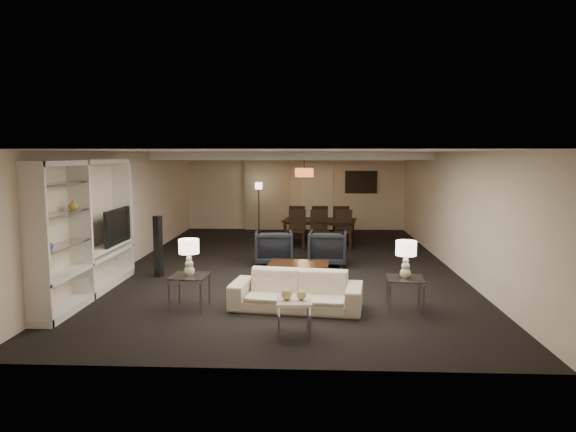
% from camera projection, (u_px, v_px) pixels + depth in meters
% --- Properties ---
extents(floor, '(11.00, 11.00, 0.00)m').
position_uv_depth(floor, '(288.00, 265.00, 11.32)').
color(floor, black).
rests_on(floor, ground).
extents(ceiling, '(7.00, 11.00, 0.02)m').
position_uv_depth(ceiling, '(288.00, 151.00, 11.02)').
color(ceiling, silver).
rests_on(ceiling, ground).
extents(wall_back, '(7.00, 0.02, 2.50)m').
position_uv_depth(wall_back, '(296.00, 191.00, 16.62)').
color(wall_back, beige).
rests_on(wall_back, ground).
extents(wall_front, '(7.00, 0.02, 2.50)m').
position_uv_depth(wall_front, '(266.00, 262.00, 5.71)').
color(wall_front, beige).
rests_on(wall_front, ground).
extents(wall_left, '(0.02, 11.00, 2.50)m').
position_uv_depth(wall_left, '(130.00, 208.00, 11.33)').
color(wall_left, beige).
rests_on(wall_left, ground).
extents(wall_right, '(0.02, 11.00, 2.50)m').
position_uv_depth(wall_right, '(451.00, 210.00, 11.01)').
color(wall_right, beige).
rests_on(wall_right, ground).
extents(ceiling_soffit, '(7.00, 4.00, 0.20)m').
position_uv_depth(ceiling_soffit, '(294.00, 156.00, 14.50)').
color(ceiling_soffit, silver).
rests_on(ceiling_soffit, ceiling).
extents(curtains, '(1.50, 0.12, 2.40)m').
position_uv_depth(curtains, '(268.00, 193.00, 16.59)').
color(curtains, beige).
rests_on(curtains, wall_back).
extents(door, '(0.90, 0.05, 2.10)m').
position_uv_depth(door, '(317.00, 197.00, 16.59)').
color(door, silver).
rests_on(door, wall_back).
extents(painting, '(0.95, 0.04, 0.65)m').
position_uv_depth(painting, '(361.00, 182.00, 16.45)').
color(painting, '#142D38').
rests_on(painting, wall_back).
extents(media_unit, '(0.38, 3.40, 2.35)m').
position_uv_depth(media_unit, '(88.00, 229.00, 8.75)').
color(media_unit, white).
rests_on(media_unit, wall_left).
extents(pendant_light, '(0.52, 0.52, 0.24)m').
position_uv_depth(pendant_light, '(304.00, 173.00, 14.55)').
color(pendant_light, '#D8591E').
rests_on(pendant_light, ceiling_soffit).
extents(sofa, '(2.15, 1.07, 0.60)m').
position_uv_depth(sofa, '(296.00, 291.00, 8.09)').
color(sofa, beige).
rests_on(sofa, floor).
extents(coffee_table, '(1.18, 0.75, 0.40)m').
position_uv_depth(coffee_table, '(299.00, 273.00, 9.69)').
color(coffee_table, black).
rests_on(coffee_table, floor).
extents(armchair_left, '(0.88, 0.91, 0.76)m').
position_uv_depth(armchair_left, '(274.00, 247.00, 11.38)').
color(armchair_left, black).
rests_on(armchair_left, floor).
extents(armchair_right, '(0.89, 0.91, 0.76)m').
position_uv_depth(armchair_right, '(328.00, 248.00, 11.33)').
color(armchair_right, black).
rests_on(armchair_right, floor).
extents(side_table_left, '(0.60, 0.60, 0.53)m').
position_uv_depth(side_table_left, '(190.00, 292.00, 8.17)').
color(side_table_left, white).
rests_on(side_table_left, floor).
extents(side_table_right, '(0.61, 0.61, 0.53)m').
position_uv_depth(side_table_right, '(405.00, 294.00, 8.02)').
color(side_table_right, white).
rests_on(side_table_right, floor).
extents(table_lamp_left, '(0.34, 0.34, 0.58)m').
position_uv_depth(table_lamp_left, '(189.00, 257.00, 8.11)').
color(table_lamp_left, beige).
rests_on(table_lamp_left, side_table_left).
extents(table_lamp_right, '(0.36, 0.36, 0.58)m').
position_uv_depth(table_lamp_right, '(406.00, 259.00, 7.95)').
color(table_lamp_right, beige).
rests_on(table_lamp_right, side_table_right).
extents(marble_table, '(0.50, 0.50, 0.47)m').
position_uv_depth(marble_table, '(294.00, 317.00, 7.01)').
color(marble_table, white).
rests_on(marble_table, floor).
extents(gold_gourd_a, '(0.15, 0.15, 0.15)m').
position_uv_depth(gold_gourd_a, '(287.00, 294.00, 6.98)').
color(gold_gourd_a, tan).
rests_on(gold_gourd_a, marble_table).
extents(gold_gourd_b, '(0.13, 0.13, 0.13)m').
position_uv_depth(gold_gourd_b, '(301.00, 295.00, 6.97)').
color(gold_gourd_b, '#CDBD6D').
rests_on(gold_gourd_b, marble_table).
extents(television, '(1.16, 0.15, 0.67)m').
position_uv_depth(television, '(111.00, 226.00, 9.72)').
color(television, black).
rests_on(television, media_unit).
extents(vase_blue, '(0.15, 0.15, 0.16)m').
position_uv_depth(vase_blue, '(48.00, 245.00, 7.43)').
color(vase_blue, '#2A3DB9').
rests_on(vase_blue, media_unit).
extents(vase_amber, '(0.15, 0.15, 0.16)m').
position_uv_depth(vase_amber, '(73.00, 205.00, 8.21)').
color(vase_amber, gold).
rests_on(vase_amber, media_unit).
extents(floor_speaker, '(0.17, 0.17, 1.23)m').
position_uv_depth(floor_speaker, '(158.00, 246.00, 10.23)').
color(floor_speaker, black).
rests_on(floor_speaker, floor).
extents(dining_table, '(2.06, 1.32, 0.68)m').
position_uv_depth(dining_table, '(319.00, 232.00, 13.86)').
color(dining_table, black).
rests_on(dining_table, floor).
extents(chair_nl, '(0.50, 0.50, 1.01)m').
position_uv_depth(chair_nl, '(297.00, 230.00, 13.23)').
color(chair_nl, black).
rests_on(chair_nl, floor).
extents(chair_nm, '(0.52, 0.52, 1.01)m').
position_uv_depth(chair_nm, '(320.00, 230.00, 13.20)').
color(chair_nm, black).
rests_on(chair_nm, floor).
extents(chair_nr, '(0.51, 0.51, 1.01)m').
position_uv_depth(chair_nr, '(343.00, 230.00, 13.17)').
color(chair_nr, black).
rests_on(chair_nr, floor).
extents(chair_fl, '(0.51, 0.51, 1.01)m').
position_uv_depth(chair_fl, '(298.00, 223.00, 14.51)').
color(chair_fl, black).
rests_on(chair_fl, floor).
extents(chair_fm, '(0.50, 0.50, 1.01)m').
position_uv_depth(chair_fm, '(319.00, 223.00, 14.49)').
color(chair_fm, black).
rests_on(chair_fm, floor).
extents(chair_fr, '(0.48, 0.48, 1.01)m').
position_uv_depth(chair_fr, '(340.00, 223.00, 14.46)').
color(chair_fr, black).
rests_on(chair_fr, floor).
extents(floor_lamp, '(0.24, 0.24, 1.56)m').
position_uv_depth(floor_lamp, '(259.00, 207.00, 16.19)').
color(floor_lamp, black).
rests_on(floor_lamp, floor).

